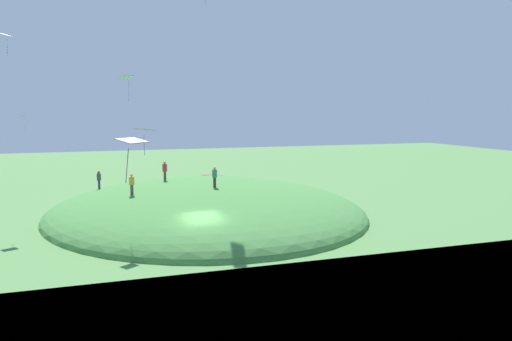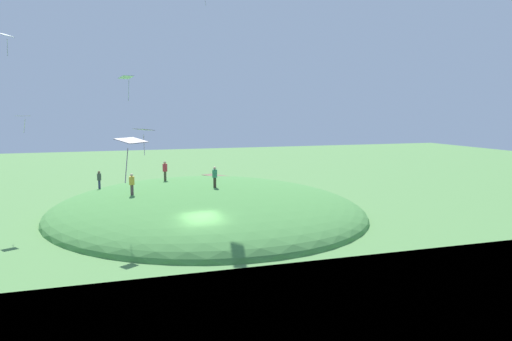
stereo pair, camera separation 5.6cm
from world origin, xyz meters
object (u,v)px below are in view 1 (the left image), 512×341
(kite_12, at_px, (132,142))
(person_with_child, at_px, (215,174))
(person_on_hilltop, at_px, (132,182))
(kite_13, at_px, (23,117))
(person_watching_kites, at_px, (99,178))
(kite_10, at_px, (126,78))
(kite_6, at_px, (144,130))
(person_walking_path, at_px, (165,168))
(kite_8, at_px, (5,35))

(kite_12, bearing_deg, person_with_child, -22.01)
(person_with_child, distance_m, person_on_hilltop, 6.76)
(kite_12, height_order, kite_13, kite_13)
(person_watching_kites, xyz_separation_m, kite_13, (-7.18, 5.32, 5.76))
(kite_10, bearing_deg, person_on_hilltop, -6.46)
(person_on_hilltop, bearing_deg, kite_6, 103.34)
(person_with_child, xyz_separation_m, kite_12, (-20.32, 8.21, 4.15))
(person_walking_path, xyz_separation_m, kite_13, (-5.47, 11.17, 4.93))
(kite_10, bearing_deg, kite_8, 97.28)
(kite_6, distance_m, kite_8, 11.74)
(person_with_child, relative_size, kite_10, 0.97)
(person_watching_kites, relative_size, kite_8, 1.15)
(kite_6, relative_size, kite_13, 1.17)
(person_with_child, relative_size, kite_13, 1.34)
(kite_6, distance_m, kite_12, 9.39)
(person_with_child, bearing_deg, person_walking_path, -37.56)
(kite_6, height_order, kite_13, kite_13)
(person_on_hilltop, xyz_separation_m, person_walking_path, (5.87, -3.47, 0.26))
(person_with_child, height_order, person_walking_path, person_with_child)
(person_with_child, xyz_separation_m, person_on_hilltop, (0.18, 6.75, -0.32))
(kite_6, height_order, kite_10, kite_10)
(kite_12, bearing_deg, person_on_hilltop, -4.08)
(person_walking_path, height_order, kite_6, kite_6)
(person_watching_kites, xyz_separation_m, kite_6, (-18.79, -2.34, 5.10))
(kite_6, xyz_separation_m, kite_10, (7.47, 0.37, 3.36))
(person_on_hilltop, distance_m, person_watching_kites, 7.96)
(person_walking_path, relative_size, kite_8, 1.28)
(person_walking_path, relative_size, kite_13, 1.42)
(person_with_child, distance_m, kite_10, 11.02)
(kite_6, height_order, kite_12, kite_6)
(kite_6, xyz_separation_m, kite_13, (11.61, 7.66, 0.66))
(person_on_hilltop, height_order, person_walking_path, person_walking_path)
(person_with_child, distance_m, person_watching_kites, 12.02)
(kite_6, xyz_separation_m, kite_8, (6.52, 7.83, 5.84))
(person_watching_kites, relative_size, person_walking_path, 0.90)
(kite_6, relative_size, kite_8, 1.05)
(person_with_child, height_order, kite_13, kite_13)
(kite_8, height_order, kite_12, kite_8)
(kite_10, distance_m, kite_13, 8.80)
(kite_6, bearing_deg, person_with_child, -31.65)
(person_with_child, distance_m, kite_13, 15.27)
(person_on_hilltop, xyz_separation_m, kite_8, (-4.69, 7.88, 10.38))
(person_with_child, relative_size, person_walking_path, 0.94)
(kite_13, bearing_deg, kite_6, -146.59)
(person_with_child, height_order, person_on_hilltop, person_with_child)
(person_on_hilltop, xyz_separation_m, kite_13, (0.40, 7.71, 5.19))
(kite_10, xyz_separation_m, kite_12, (-16.76, 1.04, -3.42))
(person_with_child, bearing_deg, kite_6, 82.27)
(person_with_child, distance_m, person_walking_path, 6.88)
(person_on_hilltop, height_order, kite_6, kite_6)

